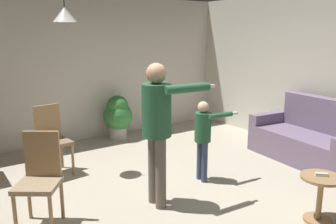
{
  "coord_description": "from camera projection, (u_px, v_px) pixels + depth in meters",
  "views": [
    {
      "loc": [
        -2.32,
        -3.19,
        2.01
      ],
      "look_at": [
        0.23,
        0.51,
        1.0
      ],
      "focal_mm": 37.82,
      "sensor_mm": 36.0,
      "label": 1
    }
  ],
  "objects": [
    {
      "name": "dining_chair_near_wall",
      "position": [
        40.0,
        176.0,
        3.7
      ],
      "size": [
        0.59,
        0.59,
        1.0
      ],
      "rotation": [
        0.0,
        0.0,
        2.52
      ],
      "color": "#99754C",
      "rests_on": "ground"
    },
    {
      "name": "potted_plant_corner",
      "position": [
        118.0,
        115.0,
        6.76
      ],
      "size": [
        0.56,
        0.56,
        0.86
      ],
      "color": "#B7B2AD",
      "rests_on": "ground"
    },
    {
      "name": "dining_chair_by_counter",
      "position": [
        52.0,
        137.0,
        5.09
      ],
      "size": [
        0.47,
        0.47,
        1.0
      ],
      "rotation": [
        0.0,
        0.0,
        3.27
      ],
      "color": "#99754C",
      "rests_on": "ground"
    },
    {
      "name": "side_table_by_couch",
      "position": [
        320.0,
        193.0,
        3.79
      ],
      "size": [
        0.44,
        0.44,
        0.52
      ],
      "color": "#99754C",
      "rests_on": "ground"
    },
    {
      "name": "person_child",
      "position": [
        203.0,
        132.0,
        4.79
      ],
      "size": [
        0.57,
        0.36,
        1.12
      ],
      "rotation": [
        0.0,
        0.0,
        -1.66
      ],
      "color": "#384260",
      "rests_on": "ground"
    },
    {
      "name": "wall_back",
      "position": [
        76.0,
        69.0,
        6.56
      ],
      "size": [
        6.4,
        0.1,
        2.7
      ],
      "primitive_type": "cube",
      "color": "silver",
      "rests_on": "ground"
    },
    {
      "name": "spare_remote_on_table",
      "position": [
        322.0,
        175.0,
        3.75
      ],
      "size": [
        0.12,
        0.12,
        0.04
      ],
      "primitive_type": "cube",
      "rotation": [
        0.0,
        0.0,
        0.78
      ],
      "color": "white",
      "rests_on": "side_table_by_couch"
    },
    {
      "name": "person_adult",
      "position": [
        158.0,
        119.0,
        4.02
      ],
      "size": [
        0.82,
        0.53,
        1.69
      ],
      "rotation": [
        0.0,
        0.0,
        -1.64
      ],
      "color": "#60564C",
      "rests_on": "ground"
    },
    {
      "name": "wall_right",
      "position": [
        335.0,
        74.0,
        5.77
      ],
      "size": [
        0.1,
        6.4,
        2.7
      ],
      "primitive_type": "cube",
      "color": "silver",
      "rests_on": "ground"
    },
    {
      "name": "ground",
      "position": [
        176.0,
        202.0,
        4.29
      ],
      "size": [
        7.68,
        7.68,
        0.0
      ],
      "primitive_type": "plane",
      "color": "#B2A893"
    },
    {
      "name": "ceiling_light_pendant",
      "position": [
        65.0,
        14.0,
        4.75
      ],
      "size": [
        0.32,
        0.32,
        0.55
      ],
      "color": "silver"
    },
    {
      "name": "couch_floral",
      "position": [
        309.0,
        140.0,
        5.65
      ],
      "size": [
        1.02,
        1.88,
        1.0
      ],
      "rotation": [
        0.0,
        0.0,
        1.47
      ],
      "color": "slate",
      "rests_on": "ground"
    }
  ]
}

